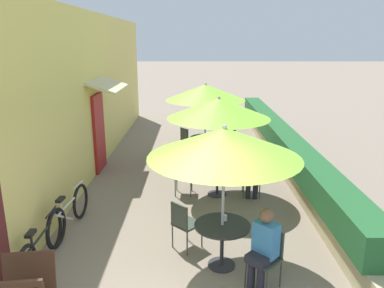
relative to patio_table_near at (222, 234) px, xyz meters
name	(u,v)px	position (x,y,z in m)	size (l,w,h in m)	color
cafe_facade_wall	(96,92)	(-3.19, 5.17, 1.54)	(0.98, 13.84, 4.20)	#E0CC6B
planter_hedge	(282,145)	(2.10, 5.20, -0.02)	(0.60, 12.84, 1.01)	tan
patio_table_near	(222,234)	(0.00, 0.00, 0.00)	(0.88, 0.88, 0.72)	#28282D
patio_umbrella_near	(224,143)	(0.00, 0.00, 1.49)	(2.28, 2.28, 2.31)	#B7B7BC
cafe_chair_near_left	(184,222)	(-0.61, 0.49, -0.04)	(0.57, 0.57, 0.87)	#384238
cafe_chair_near_right	(267,254)	(0.61, -0.49, -0.04)	(0.57, 0.57, 0.87)	#384238
seated_patron_near_right	(263,246)	(0.53, -0.57, 0.13)	(0.51, 0.51, 1.25)	#23232D
coffee_cup_near	(225,218)	(0.05, 0.15, 0.21)	(0.07, 0.07, 0.09)	white
patio_table_mid	(217,172)	(0.09, 2.85, 0.00)	(0.88, 0.88, 0.72)	#28282D
patio_umbrella_mid	(219,108)	(0.09, 2.85, 1.49)	(2.28, 2.28, 2.31)	#B7B7BC
cafe_chair_mid_left	(251,173)	(0.87, 2.88, -0.04)	(0.42, 0.42, 0.87)	#384238
seated_patron_mid_left	(252,168)	(0.87, 2.77, 0.13)	(0.35, 0.42, 1.25)	#23232D
cafe_chair_mid_right	(183,174)	(-0.69, 2.82, -0.04)	(0.42, 0.42, 0.87)	#384238
coffee_cup_mid	(220,164)	(0.15, 2.84, 0.21)	(0.07, 0.07, 0.09)	white
patio_table_far	(205,143)	(-0.13, 5.40, 0.00)	(0.88, 0.88, 0.72)	#28282D
patio_umbrella_far	(206,92)	(-0.13, 5.40, 1.49)	(2.28, 2.28, 2.31)	#B7B7BC
cafe_chair_far_left	(198,151)	(-0.35, 4.65, -0.04)	(0.52, 0.52, 0.87)	#384238
cafe_chair_far_right	(230,142)	(0.64, 5.59, -0.04)	(0.45, 0.45, 0.87)	#384238
cafe_chair_far_back	(187,139)	(-0.66, 5.97, -0.04)	(0.56, 0.56, 0.87)	#384238
bicycle_leaning	(41,246)	(-2.85, -0.03, -0.20)	(0.10, 1.79, 0.77)	black
bicycle_second	(69,213)	(-2.78, 1.11, -0.19)	(0.20, 1.82, 0.80)	black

